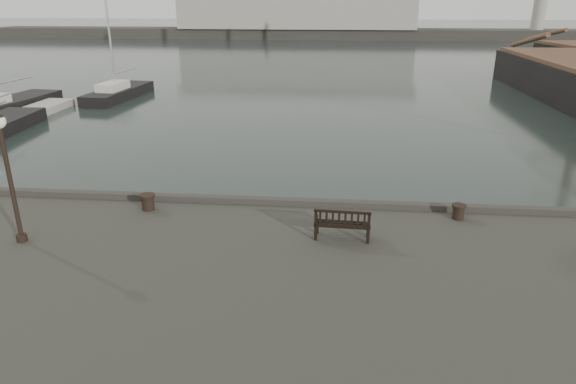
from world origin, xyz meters
name	(u,v)px	position (x,y,z in m)	size (l,w,h in m)	color
ground	(310,249)	(0.00, 0.00, 0.00)	(400.00, 400.00, 0.00)	black
breakwater	(314,16)	(-4.56, 92.00, 4.30)	(140.00, 9.50, 12.20)	#383530
bench	(342,229)	(0.94, -2.40, 1.83)	(1.48, 0.58, 0.84)	black
bollard_left	(148,202)	(-4.83, -0.97, 1.80)	(0.46, 0.46, 0.48)	black
bollard_right	(458,212)	(4.27, -0.77, 1.78)	(0.41, 0.41, 0.43)	black
lamp_post	(6,160)	(-7.37, -3.37, 3.78)	(0.35, 0.35, 3.46)	black
yacht_d	(119,95)	(-16.79, 25.00, 0.23)	(2.85, 8.56, 10.76)	black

